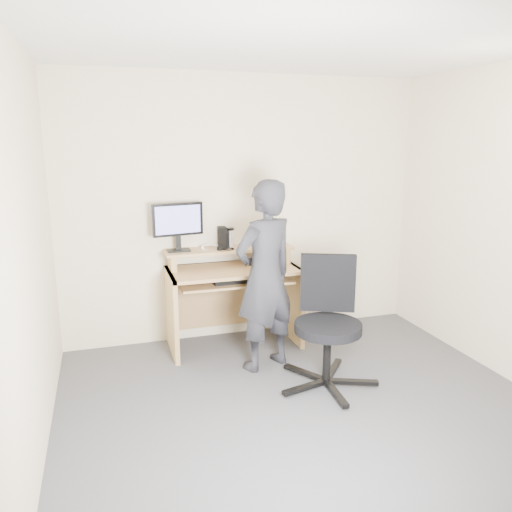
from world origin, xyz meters
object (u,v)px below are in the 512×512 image
person (265,276)px  office_chair (328,318)px  monitor (178,222)px  desk (232,287)px

person → office_chair: bearing=111.5°
monitor → office_chair: (0.99, -1.08, -0.63)m
office_chair → person: (-0.38, 0.41, 0.26)m
office_chair → person: 0.62m
desk → office_chair: (0.52, -1.01, -0.01)m
monitor → person: bearing=-57.3°
desk → person: person is taller
desk → office_chair: size_ratio=1.21×
monitor → person: size_ratio=0.29×
monitor → office_chair: size_ratio=0.47×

